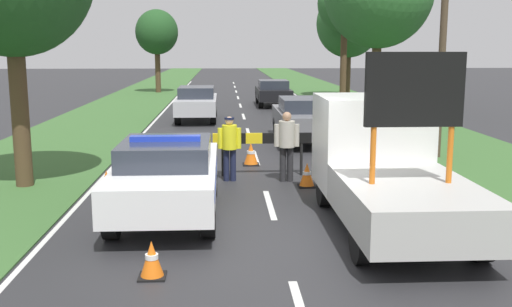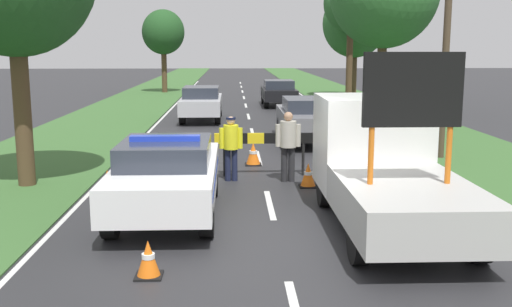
# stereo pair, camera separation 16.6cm
# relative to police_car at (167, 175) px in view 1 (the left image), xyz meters

# --- Properties ---
(ground_plane) EXTENTS (160.00, 160.00, 0.00)m
(ground_plane) POSITION_rel_police_car_xyz_m (2.01, -1.11, -0.79)
(ground_plane) COLOR #28282B
(lane_markings) EXTENTS (7.92, 61.55, 0.01)m
(lane_markings) POSITION_rel_police_car_xyz_m (2.01, 14.41, -0.78)
(lane_markings) COLOR silver
(lane_markings) RESTS_ON ground
(grass_verge_left) EXTENTS (4.53, 120.00, 0.03)m
(grass_verge_left) POSITION_rel_police_car_xyz_m (-4.27, 18.89, -0.77)
(grass_verge_left) COLOR #38602D
(grass_verge_left) RESTS_ON ground
(grass_verge_right) EXTENTS (4.53, 120.00, 0.03)m
(grass_verge_right) POSITION_rel_police_car_xyz_m (8.28, 18.89, -0.77)
(grass_verge_right) COLOR #38602D
(grass_verge_right) RESTS_ON ground
(police_car) EXTENTS (1.86, 4.67, 1.55)m
(police_car) POSITION_rel_police_car_xyz_m (0.00, 0.00, 0.00)
(police_car) COLOR white
(police_car) RESTS_ON ground
(work_truck) EXTENTS (2.05, 5.26, 3.10)m
(work_truck) POSITION_rel_police_car_xyz_m (4.01, -0.55, 0.29)
(work_truck) COLOR white
(work_truck) RESTS_ON ground
(road_barrier) EXTENTS (2.46, 0.08, 1.07)m
(road_barrier) POSITION_rel_police_car_xyz_m (2.04, 3.46, 0.08)
(road_barrier) COLOR black
(road_barrier) RESTS_ON ground
(police_officer) EXTENTS (0.56, 0.35, 1.55)m
(police_officer) POSITION_rel_police_car_xyz_m (1.22, 2.89, 0.14)
(police_officer) COLOR #191E38
(police_officer) RESTS_ON ground
(pedestrian_civilian) EXTENTS (0.60, 0.38, 1.67)m
(pedestrian_civilian) POSITION_rel_police_car_xyz_m (2.57, 2.77, 0.19)
(pedestrian_civilian) COLOR #232326
(pedestrian_civilian) RESTS_ON ground
(traffic_cone_near_police) EXTENTS (0.40, 0.40, 0.56)m
(traffic_cone_near_police) POSITION_rel_police_car_xyz_m (2.98, 2.18, -0.51)
(traffic_cone_near_police) COLOR black
(traffic_cone_near_police) RESTS_ON ground
(traffic_cone_centre_front) EXTENTS (0.38, 0.38, 0.53)m
(traffic_cone_centre_front) POSITION_rel_police_car_xyz_m (0.06, -3.18, -0.53)
(traffic_cone_centre_front) COLOR black
(traffic_cone_centre_front) RESTS_ON ground
(traffic_cone_near_truck) EXTENTS (0.46, 0.46, 0.63)m
(traffic_cone_near_truck) POSITION_rel_police_car_xyz_m (-1.38, 1.23, -0.48)
(traffic_cone_near_truck) COLOR black
(traffic_cone_near_truck) RESTS_ON ground
(traffic_cone_behind_barrier) EXTENTS (0.44, 0.44, 0.62)m
(traffic_cone_behind_barrier) POSITION_rel_police_car_xyz_m (1.82, 4.83, -0.48)
(traffic_cone_behind_barrier) COLOR black
(traffic_cone_behind_barrier) RESTS_ON ground
(queued_car_suv_grey) EXTENTS (1.90, 4.57, 1.50)m
(queued_car_suv_grey) POSITION_rel_police_car_xyz_m (3.84, 8.73, 0.00)
(queued_car_suv_grey) COLOR slate
(queued_car_suv_grey) RESTS_ON ground
(queued_car_sedan_silver) EXTENTS (1.70, 4.63, 1.48)m
(queued_car_sedan_silver) POSITION_rel_police_car_xyz_m (-0.08, 14.99, 0.00)
(queued_car_sedan_silver) COLOR #B2B2B7
(queued_car_sedan_silver) RESTS_ON ground
(queued_car_sedan_black) EXTENTS (1.75, 4.27, 1.40)m
(queued_car_sedan_black) POSITION_rel_police_car_xyz_m (3.79, 21.39, -0.04)
(queued_car_sedan_black) COLOR black
(queued_car_sedan_black) RESTS_ON ground
(roadside_tree_near_left) EXTENTS (3.15, 3.15, 7.29)m
(roadside_tree_near_left) POSITION_rel_police_car_xyz_m (8.13, 23.91, 4.79)
(roadside_tree_near_left) COLOR #4C3823
(roadside_tree_near_left) RESTS_ON ground
(roadside_tree_near_right) EXTENTS (4.01, 4.01, 6.72)m
(roadside_tree_near_right) POSITION_rel_police_car_xyz_m (8.94, 26.61, 3.80)
(roadside_tree_near_right) COLOR #4C3823
(roadside_tree_near_right) RESTS_ON ground
(roadside_tree_far_left) EXTENTS (2.93, 2.93, 5.72)m
(roadside_tree_far_left) POSITION_rel_police_car_xyz_m (-3.47, 31.21, 3.36)
(roadside_tree_far_left) COLOR #4C3823
(roadside_tree_far_left) RESTS_ON ground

